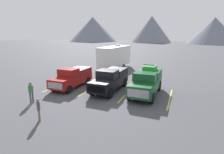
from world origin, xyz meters
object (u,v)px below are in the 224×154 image
pickup_truck_a (72,77)px  person_a (38,108)px  camper_trailer_a (115,56)px  person_b (31,91)px  pickup_truck_b (110,79)px  pickup_truck_c (147,81)px

pickup_truck_a → person_a: bearing=-72.6°
camper_trailer_a → person_b: (-1.23, -16.11, -1.02)m
pickup_truck_b → pickup_truck_c: size_ratio=1.02×
pickup_truck_c → person_a: size_ratio=3.67×
pickup_truck_a → person_b: bearing=-96.5°
pickup_truck_c → camper_trailer_a: bearing=124.2°
pickup_truck_c → camper_trailer_a: (-7.10, 10.47, 0.79)m
pickup_truck_c → person_b: 10.07m
camper_trailer_a → pickup_truck_b: bearing=-71.6°
pickup_truck_c → person_b: pickup_truck_c is taller
person_a → person_b: 3.69m
pickup_truck_b → person_b: bearing=-130.7°
camper_trailer_a → person_a: bearing=-84.8°
pickup_truck_a → pickup_truck_c: pickup_truck_c is taller
person_b → pickup_truck_c: bearing=34.1°
pickup_truck_a → camper_trailer_a: 11.05m
pickup_truck_a → pickup_truck_c: size_ratio=0.94×
pickup_truck_a → pickup_truck_b: bearing=5.7°
person_b → person_a: bearing=-38.2°
pickup_truck_a → person_a: (2.32, -7.40, -0.18)m
pickup_truck_a → pickup_truck_c: bearing=3.9°
camper_trailer_a → person_b: 16.19m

